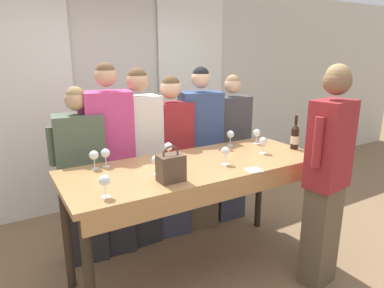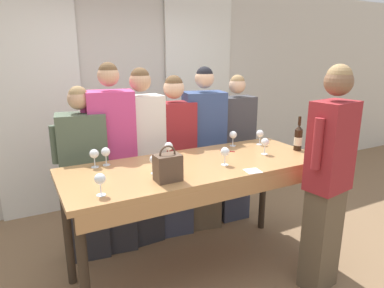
% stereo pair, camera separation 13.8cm
% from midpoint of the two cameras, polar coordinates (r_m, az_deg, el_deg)
% --- Properties ---
extents(ground_plane, '(18.00, 18.00, 0.00)m').
position_cam_midpoint_polar(ground_plane, '(3.35, -0.46, -20.28)').
color(ground_plane, '#846647').
extents(wall_back, '(12.00, 0.06, 2.80)m').
position_cam_midpoint_polar(wall_back, '(4.56, -13.10, 7.98)').
color(wall_back, beige).
rests_on(wall_back, ground_plane).
extents(curtain_panel_left, '(1.01, 0.03, 2.69)m').
position_cam_midpoint_polar(curtain_panel_left, '(4.30, -26.40, 5.63)').
color(curtain_panel_left, white).
rests_on(curtain_panel_left, ground_plane).
extents(curtain_panel_right, '(1.01, 0.03, 2.69)m').
position_cam_midpoint_polar(curtain_panel_right, '(4.93, -0.89, 8.23)').
color(curtain_panel_right, white).
rests_on(curtain_panel_right, ground_plane).
extents(tasting_bar, '(2.21, 0.86, 1.03)m').
position_cam_midpoint_polar(tasting_bar, '(2.89, -0.22, -5.60)').
color(tasting_bar, '#B27F4C').
rests_on(tasting_bar, ground_plane).
extents(wine_bottle, '(0.08, 0.08, 0.33)m').
position_cam_midpoint_polar(wine_bottle, '(3.40, 15.66, 1.15)').
color(wine_bottle, black).
rests_on(wine_bottle, tasting_bar).
extents(handbag, '(0.19, 0.13, 0.27)m').
position_cam_midpoint_polar(handbag, '(2.48, -5.14, -3.93)').
color(handbag, brown).
rests_on(handbag, tasting_bar).
extents(wine_glass_front_left, '(0.07, 0.07, 0.15)m').
position_cam_midpoint_polar(wine_glass_front_left, '(2.84, -17.38, -1.88)').
color(wine_glass_front_left, white).
rests_on(wine_glass_front_left, tasting_bar).
extents(wine_glass_front_mid, '(0.07, 0.07, 0.15)m').
position_cam_midpoint_polar(wine_glass_front_mid, '(3.19, 10.56, 0.37)').
color(wine_glass_front_mid, white).
rests_on(wine_glass_front_mid, tasting_bar).
extents(wine_glass_front_right, '(0.07, 0.07, 0.15)m').
position_cam_midpoint_polar(wine_glass_front_right, '(2.97, -5.30, -0.54)').
color(wine_glass_front_right, white).
rests_on(wine_glass_front_right, tasting_bar).
extents(wine_glass_center_left, '(0.07, 0.07, 0.15)m').
position_cam_midpoint_polar(wine_glass_center_left, '(3.51, 9.62, 1.77)').
color(wine_glass_center_left, white).
rests_on(wine_glass_center_left, tasting_bar).
extents(wine_glass_center_mid, '(0.07, 0.07, 0.15)m').
position_cam_midpoint_polar(wine_glass_center_mid, '(2.83, 4.22, -1.31)').
color(wine_glass_center_mid, white).
rests_on(wine_glass_center_mid, tasting_bar).
extents(wine_glass_center_right, '(0.07, 0.07, 0.15)m').
position_cam_midpoint_polar(wine_glass_center_right, '(2.87, -15.58, -1.59)').
color(wine_glass_center_right, white).
rests_on(wine_glass_center_right, tasting_bar).
extents(wine_glass_back_left, '(0.07, 0.07, 0.15)m').
position_cam_midpoint_polar(wine_glass_back_left, '(3.41, 5.26, 1.55)').
color(wine_glass_back_left, white).
rests_on(wine_glass_back_left, tasting_bar).
extents(wine_glass_back_mid, '(0.07, 0.07, 0.15)m').
position_cam_midpoint_polar(wine_glass_back_mid, '(2.28, -16.06, -5.99)').
color(wine_glass_back_mid, white).
rests_on(wine_glass_back_mid, tasting_bar).
extents(wine_glass_back_right, '(0.07, 0.07, 0.15)m').
position_cam_midpoint_polar(wine_glass_back_right, '(2.62, -7.47, -2.76)').
color(wine_glass_back_right, white).
rests_on(wine_glass_back_right, tasting_bar).
extents(napkin, '(0.14, 0.14, 0.00)m').
position_cam_midpoint_polar(napkin, '(2.75, 8.84, -4.31)').
color(napkin, white).
rests_on(napkin, tasting_bar).
extents(pen, '(0.10, 0.11, 0.01)m').
position_cam_midpoint_polar(pen, '(3.24, 4.44, -1.09)').
color(pen, maroon).
rests_on(pen, tasting_bar).
extents(guest_olive_jacket, '(0.54, 0.33, 1.66)m').
position_cam_midpoint_polar(guest_olive_jacket, '(3.31, -18.94, -5.30)').
color(guest_olive_jacket, '#28282D').
rests_on(guest_olive_jacket, ground_plane).
extents(guest_pink_top, '(0.54, 0.34, 1.85)m').
position_cam_midpoint_polar(guest_pink_top, '(3.34, -14.47, -2.85)').
color(guest_pink_top, '#28282D').
rests_on(guest_pink_top, ground_plane).
extents(guest_cream_sweater, '(0.52, 0.26, 1.80)m').
position_cam_midpoint_polar(guest_cream_sweater, '(3.43, -9.71, -2.28)').
color(guest_cream_sweater, '#28282D').
rests_on(guest_cream_sweater, ground_plane).
extents(guest_striped_shirt, '(0.53, 0.27, 1.72)m').
position_cam_midpoint_polar(guest_striped_shirt, '(3.57, -4.49, -2.02)').
color(guest_striped_shirt, '#383D51').
rests_on(guest_striped_shirt, ground_plane).
extents(guest_navy_coat, '(0.54, 0.36, 1.79)m').
position_cam_midpoint_polar(guest_navy_coat, '(3.72, 0.33, -0.96)').
color(guest_navy_coat, brown).
rests_on(guest_navy_coat, ground_plane).
extents(guest_beige_cap, '(0.52, 0.25, 1.70)m').
position_cam_midpoint_polar(guest_beige_cap, '(3.95, 5.48, -0.66)').
color(guest_beige_cap, '#383D51').
rests_on(guest_beige_cap, ground_plane).
extents(host_pouring, '(0.46, 0.29, 1.86)m').
position_cam_midpoint_polar(host_pouring, '(2.94, 20.32, -4.98)').
color(host_pouring, brown).
rests_on(host_pouring, ground_plane).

